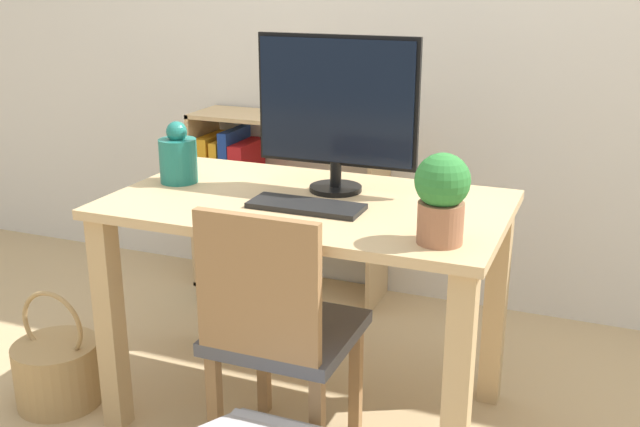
% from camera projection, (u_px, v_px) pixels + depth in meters
% --- Properties ---
extents(ground_plane, '(10.00, 10.00, 0.00)m').
position_uv_depth(ground_plane, '(309.00, 410.00, 2.54)').
color(ground_plane, tan).
extents(wall_back, '(8.00, 0.05, 2.60)m').
position_uv_depth(wall_back, '(409.00, 2.00, 3.09)').
color(wall_back, silver).
rests_on(wall_back, ground_plane).
extents(desk, '(1.21, 0.72, 0.75)m').
position_uv_depth(desk, '(308.00, 244.00, 2.35)').
color(desk, tan).
rests_on(desk, ground_plane).
extents(monitor, '(0.53, 0.17, 0.49)m').
position_uv_depth(monitor, '(336.00, 106.00, 2.32)').
color(monitor, black).
rests_on(monitor, desk).
extents(keyboard, '(0.34, 0.13, 0.02)m').
position_uv_depth(keyboard, '(306.00, 206.00, 2.22)').
color(keyboard, black).
rests_on(keyboard, desk).
extents(vase, '(0.12, 0.12, 0.21)m').
position_uv_depth(vase, '(178.00, 157.00, 2.48)').
color(vase, '#1E7266').
rests_on(vase, desk).
extents(potted_plant, '(0.14, 0.14, 0.24)m').
position_uv_depth(potted_plant, '(442.00, 196.00, 1.90)').
color(potted_plant, '#9E6647').
rests_on(potted_plant, desk).
extents(chair, '(0.40, 0.40, 0.82)m').
position_uv_depth(chair, '(278.00, 328.00, 2.15)').
color(chair, '#4C4C51').
rests_on(chair, ground_plane).
extents(bookshelf, '(0.87, 0.28, 0.82)m').
position_uv_depth(bookshelf, '(257.00, 202.00, 3.44)').
color(bookshelf, tan).
rests_on(bookshelf, ground_plane).
extents(basket, '(0.29, 0.29, 0.41)m').
position_uv_depth(basket, '(58.00, 371.00, 2.56)').
color(basket, tan).
rests_on(basket, ground_plane).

